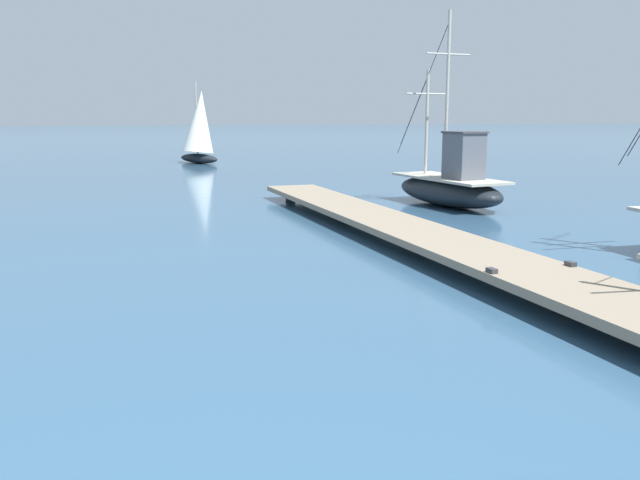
% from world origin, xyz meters
% --- Properties ---
extents(floating_dock, '(2.99, 21.29, 0.53)m').
position_xyz_m(floating_dock, '(6.49, 12.08, 0.36)').
color(floating_dock, gray).
rests_on(floating_dock, ground).
extents(fishing_boat_1, '(2.70, 6.06, 6.44)m').
position_xyz_m(fishing_boat_1, '(10.54, 18.64, 0.72)').
color(fishing_boat_1, black).
rests_on(fishing_boat_1, ground).
extents(distant_sailboat, '(2.95, 3.90, 5.10)m').
position_xyz_m(distant_sailboat, '(4.43, 41.35, 2.27)').
color(distant_sailboat, black).
rests_on(distant_sailboat, ground).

